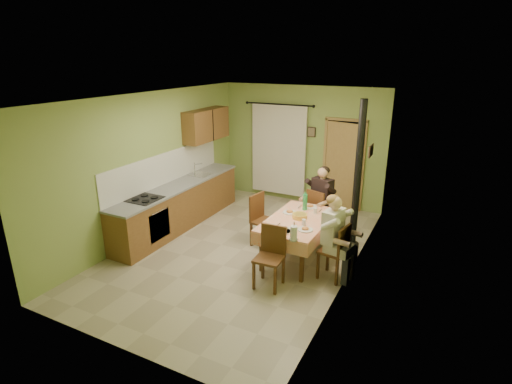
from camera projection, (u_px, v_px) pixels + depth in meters
The scene contains 17 objects.
floor at pixel (242, 250), 7.46m from camera, with size 4.00×6.00×0.01m, color tan.
room_shell at pixel (240, 155), 6.86m from camera, with size 4.04×6.04×2.82m.
kitchen_run at pixel (179, 204), 8.37m from camera, with size 0.64×3.64×1.56m.
upper_cabinets at pixel (206, 125), 9.03m from camera, with size 0.35×1.40×0.70m, color brown.
curtain at pixel (279, 150), 9.73m from camera, with size 1.70×0.07×2.22m.
doorway at pixel (342, 165), 9.13m from camera, with size 0.96×0.27×2.15m.
dining_table at pixel (298, 239), 7.02m from camera, with size 1.03×1.67×0.76m.
tableware at pixel (298, 218), 6.78m from camera, with size 0.76×1.62×0.33m.
chair_far at pixel (319, 221), 7.99m from camera, with size 0.52×0.52×0.97m.
chair_near at pixel (269, 269), 6.21m from camera, with size 0.43×0.43×0.97m.
chair_right at pixel (333, 262), 6.42m from camera, with size 0.46×0.46×0.95m.
chair_left at pixel (264, 231), 7.57m from camera, with size 0.50×0.50×0.99m.
man_far at pixel (321, 193), 7.81m from camera, with size 0.65×0.58×1.39m.
man_right at pixel (335, 228), 6.24m from camera, with size 0.53×0.63×1.39m.
stove_flue at pixel (355, 205), 6.82m from camera, with size 0.24×0.24×2.80m.
picture_back at pixel (312, 132), 9.29m from camera, with size 0.19×0.03×0.23m, color black.
picture_right at pixel (371, 151), 7.03m from camera, with size 0.03×0.31×0.21m, color brown.
Camera 1 is at (3.27, -5.86, 3.45)m, focal length 28.00 mm.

